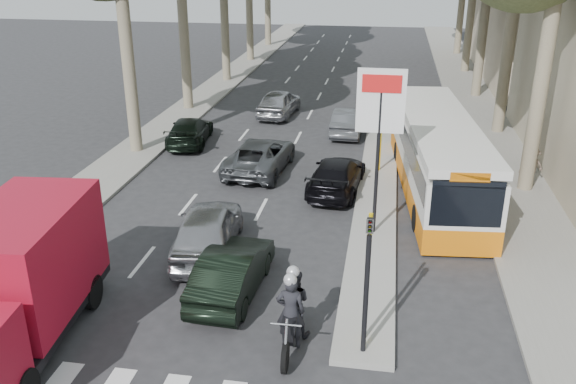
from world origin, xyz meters
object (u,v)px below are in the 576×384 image
dark_hatchback (232,271)px  red_truck (17,280)px  motorcycle (292,309)px  city_bus (437,154)px  silver_hatchback (208,229)px

dark_hatchback → red_truck: red_truck is taller
motorcycle → city_bus: bearing=67.9°
silver_hatchback → motorcycle: size_ratio=1.91×
city_bus → silver_hatchback: bearing=-144.3°
red_truck → city_bus: red_truck is taller
silver_hatchback → red_truck: 6.16m
silver_hatchback → city_bus: bearing=-146.3°
silver_hatchback → red_truck: red_truck is taller
dark_hatchback → city_bus: 10.50m
red_truck → city_bus: (10.37, 11.66, -0.17)m
city_bus → motorcycle: size_ratio=4.70×
red_truck → city_bus: size_ratio=0.55×
city_bus → motorcycle: 11.34m
motorcycle → silver_hatchback: bearing=127.0°
city_bus → dark_hatchback: bearing=-130.1°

